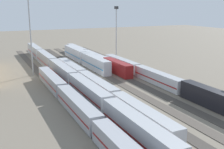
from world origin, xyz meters
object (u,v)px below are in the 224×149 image
at_px(train_on_track_3, 84,58).
at_px(train_on_track_6, 62,72).
at_px(train_on_track_1, 154,76).
at_px(train_on_track_7, 78,107).
at_px(light_mast_1, 30,23).
at_px(train_on_track_5, 97,86).
at_px(train_on_track_2, 93,57).
at_px(light_mast_0, 116,25).

bearing_deg(train_on_track_3, train_on_track_6, 144.74).
distance_m(train_on_track_6, train_on_track_1, 29.25).
bearing_deg(train_on_track_6, train_on_track_7, 170.75).
distance_m(train_on_track_7, light_mast_1, 44.91).
height_order(train_on_track_6, light_mast_1, light_mast_1).
xyz_separation_m(train_on_track_3, light_mast_1, (-9.95, 22.36, 15.23)).
bearing_deg(train_on_track_5, train_on_track_1, -83.68).
relative_size(train_on_track_5, light_mast_1, 2.54).
xyz_separation_m(train_on_track_1, train_on_track_5, (-2.21, 20.00, -0.09)).
height_order(train_on_track_6, train_on_track_2, train_on_track_6).
bearing_deg(light_mast_1, train_on_track_1, -129.25).
bearing_deg(train_on_track_7, train_on_track_6, -9.25).
xyz_separation_m(train_on_track_1, light_mast_0, (42.49, -7.63, 13.06)).
bearing_deg(train_on_track_7, train_on_track_1, -62.64).
distance_m(train_on_track_3, light_mast_1, 28.83).
bearing_deg(light_mast_1, train_on_track_5, -156.67).
xyz_separation_m(train_on_track_3, train_on_track_6, (-21.21, 15.00, -0.00)).
relative_size(train_on_track_6, train_on_track_7, 1.68).
bearing_deg(light_mast_1, train_on_track_6, -146.83).
bearing_deg(train_on_track_1, light_mast_0, -10.18).
height_order(train_on_track_7, train_on_track_2, train_on_track_2).
bearing_deg(train_on_track_7, train_on_track_3, -21.07).
distance_m(train_on_track_6, train_on_track_5, 18.11).
height_order(train_on_track_1, light_mast_0, light_mast_0).
bearing_deg(train_on_track_2, train_on_track_7, 155.32).
relative_size(light_mast_0, light_mast_1, 0.83).
distance_m(train_on_track_6, light_mast_1, 20.32).
distance_m(train_on_track_2, light_mast_0, 18.51).
relative_size(train_on_track_6, train_on_track_5, 1.68).
xyz_separation_m(train_on_track_1, train_on_track_7, (-15.52, 30.00, -0.09)).
distance_m(train_on_track_7, train_on_track_5, 16.65).
xyz_separation_m(train_on_track_6, light_mast_0, (27.31, -32.63, 12.57)).
bearing_deg(train_on_track_6, train_on_track_3, -35.26).
relative_size(train_on_track_6, train_on_track_2, 1.80).
distance_m(train_on_track_7, light_mast_0, 70.39).
height_order(train_on_track_5, light_mast_1, light_mast_1).
height_order(train_on_track_3, train_on_track_5, train_on_track_3).
height_order(train_on_track_1, train_on_track_7, train_on_track_1).
xyz_separation_m(train_on_track_1, light_mast_1, (26.44, 32.36, 15.73)).
xyz_separation_m(train_on_track_7, train_on_track_2, (54.39, -25.00, 0.11)).
xyz_separation_m(train_on_track_1, train_on_track_2, (38.87, 5.00, 0.02)).
relative_size(train_on_track_1, light_mast_1, 2.36).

